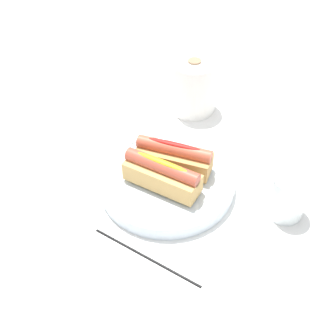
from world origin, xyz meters
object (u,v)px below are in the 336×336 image
hotdog_front (162,174)px  hotdog_back (174,156)px  serving_bowl (168,181)px  water_glass (288,197)px  paper_towel_roll (193,86)px  chopstick_near (146,256)px

hotdog_front → hotdog_back: size_ratio=1.04×
serving_bowl → water_glass: (0.23, 0.01, 0.02)m
water_glass → serving_bowl: bearing=-176.7°
serving_bowl → hotdog_back: size_ratio=1.82×
hotdog_back → paper_towel_roll: paper_towel_roll is taller
hotdog_front → hotdog_back: same height
serving_bowl → hotdog_back: bearing=83.8°
paper_towel_roll → serving_bowl: bearing=-83.3°
hotdog_back → water_glass: (0.23, -0.01, -0.02)m
water_glass → hotdog_back: bearing=176.5°
chopstick_near → paper_towel_roll: bearing=109.4°
paper_towel_roll → chopstick_near: bearing=-83.4°
hotdog_back → water_glass: size_ratio=1.67×
water_glass → paper_towel_roll: paper_towel_roll is taller
serving_bowl → chopstick_near: serving_bowl is taller
hotdog_front → water_glass: bearing=9.8°
serving_bowl → paper_towel_roll: 0.28m
paper_towel_roll → hotdog_front: bearing=-84.5°
hotdog_front → paper_towel_roll: 0.30m
chopstick_near → hotdog_back: bearing=107.6°
chopstick_near → hotdog_front: bearing=111.8°
water_glass → paper_towel_roll: size_ratio=0.67×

